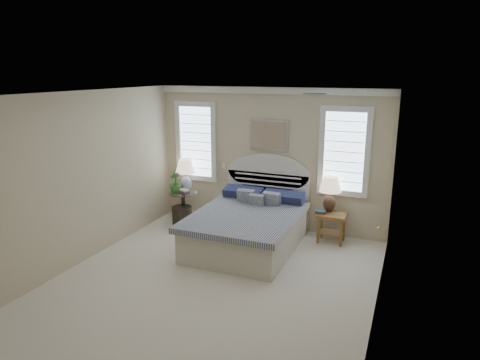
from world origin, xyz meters
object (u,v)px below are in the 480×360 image
bed (249,225)px  nightstand_right (332,222)px  floor_pot (182,215)px  lamp_left (185,172)px  lamp_right (330,190)px  side_table_left (183,204)px

bed → nightstand_right: bed is taller
bed → nightstand_right: 1.47m
floor_pot → lamp_left: size_ratio=0.61×
floor_pot → lamp_right: size_ratio=0.62×
nightstand_right → floor_pot: (-2.93, -0.19, -0.21)m
side_table_left → nightstand_right: 2.95m
side_table_left → lamp_left: lamp_left is taller
lamp_left → lamp_right: lamp_left is taller
side_table_left → lamp_left: 0.65m
bed → side_table_left: (-1.65, 0.59, 0.00)m
side_table_left → nightstand_right: (2.95, 0.10, -0.00)m
floor_pot → lamp_right: 2.97m
lamp_right → floor_pot: bearing=-173.4°
nightstand_right → lamp_right: bearing=119.8°
bed → floor_pot: (-1.63, 0.50, -0.21)m
lamp_right → nightstand_right: bearing=-60.2°
side_table_left → nightstand_right: size_ratio=1.19×
nightstand_right → lamp_right: size_ratio=0.82×
lamp_right → lamp_left: bearing=-178.2°
lamp_left → lamp_right: size_ratio=1.00×
side_table_left → lamp_right: size_ratio=0.98×
floor_pot → lamp_left: (-0.03, 0.24, 0.84)m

